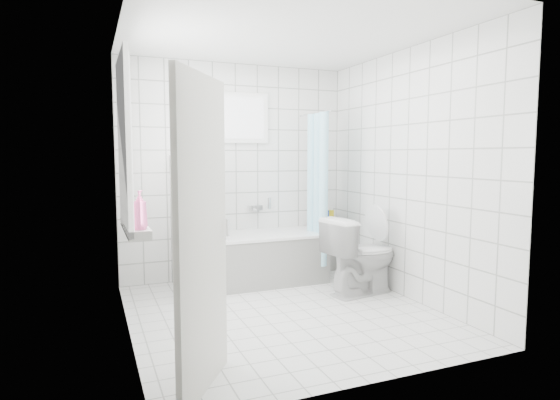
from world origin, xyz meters
name	(u,v)px	position (x,y,z in m)	size (l,w,h in m)	color
ground	(283,313)	(0.00, 0.00, 0.00)	(3.00, 3.00, 0.00)	white
ceiling	(283,33)	(0.00, 0.00, 2.60)	(3.00, 3.00, 0.00)	white
wall_back	(236,172)	(0.00, 1.50, 1.30)	(2.80, 0.02, 2.60)	white
wall_front	(374,187)	(0.00, -1.50, 1.30)	(2.80, 0.02, 2.60)	white
wall_left	(125,180)	(-1.40, 0.00, 1.30)	(0.02, 3.00, 2.60)	white
wall_right	(407,175)	(1.40, 0.00, 1.30)	(0.02, 3.00, 2.60)	white
window_left	(127,144)	(-1.35, 0.30, 1.60)	(0.01, 0.90, 1.40)	white
window_back	(245,118)	(0.10, 1.46, 1.95)	(0.50, 0.01, 0.50)	white
window_sill	(135,227)	(-1.31, 0.30, 0.86)	(0.18, 1.02, 0.08)	white
door	(202,236)	(-1.03, -1.15, 1.00)	(0.04, 0.80, 2.00)	silver
bathtub	(257,258)	(0.13, 1.12, 0.29)	(1.59, 0.77, 0.58)	white
partition_wall	(184,224)	(-0.73, 1.07, 0.75)	(0.15, 0.85, 1.50)	white
tiled_ledge	(325,249)	(1.17, 1.38, 0.28)	(0.40, 0.24, 0.55)	white
toilet	(362,255)	(1.03, 0.26, 0.42)	(0.47, 0.83, 0.85)	silver
curtain_rod	(314,114)	(0.86, 1.10, 2.00)	(0.02, 0.02, 0.80)	silver
shower_curtain	(319,189)	(0.86, 0.97, 1.10)	(0.14, 0.48, 1.78)	#52CCF2
tub_faucet	(255,208)	(0.23, 1.46, 0.85)	(0.18, 0.06, 0.06)	silver
sill_bottles	(137,212)	(-1.30, 0.14, 1.02)	(0.17, 0.82, 0.32)	#E271C9
ledge_bottles	(327,220)	(1.19, 1.36, 0.66)	(0.19, 0.16, 0.24)	yellow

